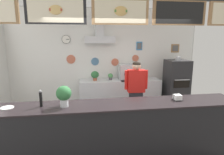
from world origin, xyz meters
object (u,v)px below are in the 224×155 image
potted_sage (144,75)px  basil_vase (64,95)px  pizza_oven (176,86)px  shop_worker (136,92)px  potted_thyme (110,76)px  potted_basil (95,75)px  pepper_grinder (41,98)px  condiment_plate (7,108)px  napkin_holder (177,98)px  espresso_machine (127,72)px

potted_sage → basil_vase: 3.29m
basil_vase → pizza_oven: bearing=36.1°
shop_worker → potted_thyme: size_ratio=8.48×
potted_thyme → basil_vase: bearing=-113.3°
potted_basil → pepper_grinder: pepper_grinder is taller
potted_sage → potted_thyme: 1.02m
pizza_oven → condiment_plate: pizza_oven is taller
pizza_oven → pepper_grinder: bearing=-147.6°
shop_worker → potted_thyme: (-0.47, 1.18, 0.17)m
pizza_oven → basil_vase: 3.79m
shop_worker → potted_basil: (-0.93, 1.14, 0.22)m
potted_sage → napkin_holder: 2.45m
shop_worker → potted_sage: size_ratio=6.69×
potted_basil → potted_sage: bearing=0.6°
potted_basil → napkin_holder: potted_basil is taller
espresso_machine → napkin_holder: (0.41, -2.42, -0.04)m
pizza_oven → napkin_holder: 2.42m
espresso_machine → napkin_holder: size_ratio=3.22×
pepper_grinder → pizza_oven: bearing=32.4°
pepper_grinder → napkin_holder: pepper_grinder is taller
pepper_grinder → condiment_plate: 0.55m
pepper_grinder → condiment_plate: size_ratio=1.39×
pepper_grinder → potted_thyme: bearing=59.4°
espresso_machine → potted_basil: (-0.94, 0.01, -0.07)m
potted_thyme → napkin_holder: (0.89, -2.48, 0.08)m
espresso_machine → potted_sage: 0.54m
shop_worker → espresso_machine: bearing=-88.6°
potted_basil → condiment_plate: bearing=-122.2°
condiment_plate → potted_sage: bearing=39.1°
condiment_plate → napkin_holder: size_ratio=1.30×
pepper_grinder → basil_vase: bearing=-8.0°
potted_thyme → napkin_holder: bearing=-70.3°
pizza_oven → basil_vase: size_ratio=4.71×
potted_sage → napkin_holder: napkin_holder is taller
potted_sage → pepper_grinder: 3.50m
pizza_oven → basil_vase: bearing=-143.9°
shop_worker → basil_vase: 2.11m
potted_basil → basil_vase: (-0.64, -2.50, 0.18)m
condiment_plate → pizza_oven: bearing=28.7°
pizza_oven → espresso_machine: pizza_oven is taller
potted_sage → espresso_machine: bearing=-177.3°
shop_worker → napkin_holder: bearing=109.8°
potted_sage → potted_thyme: (-1.02, 0.03, -0.03)m
espresso_machine → potted_sage: espresso_machine is taller
potted_thyme → potted_basil: 0.47m
pizza_oven → condiment_plate: bearing=-151.3°
shop_worker → condiment_plate: (-2.47, -1.30, 0.21)m
condiment_plate → shop_worker: bearing=27.8°
potted_thyme → basil_vase: (-1.10, -2.54, 0.23)m
pizza_oven → potted_sage: pizza_oven is taller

